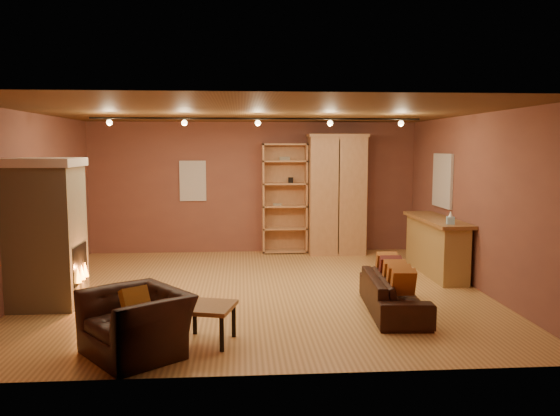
{
  "coord_description": "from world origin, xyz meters",
  "views": [
    {
      "loc": [
        -0.27,
        -8.49,
        2.28
      ],
      "look_at": [
        0.35,
        0.2,
        1.3
      ],
      "focal_mm": 35.0,
      "sensor_mm": 36.0,
      "label": 1
    }
  ],
  "objects": [
    {
      "name": "back_wall",
      "position": [
        0.0,
        3.25,
        1.4
      ],
      "size": [
        7.0,
        0.02,
        2.8
      ],
      "primitive_type": "cube",
      "color": "brown",
      "rests_on": "floor"
    },
    {
      "name": "right_window",
      "position": [
        3.47,
        1.4,
        1.65
      ],
      "size": [
        0.05,
        0.9,
        1.0
      ],
      "primitive_type": "cube",
      "color": "beige",
      "rests_on": "right_wall"
    },
    {
      "name": "right_wall",
      "position": [
        3.5,
        0.0,
        1.4
      ],
      "size": [
        0.02,
        6.5,
        2.8
      ],
      "primitive_type": "cube",
      "color": "brown",
      "rests_on": "floor"
    },
    {
      "name": "armchair",
      "position": [
        -1.43,
        -2.6,
        0.47
      ],
      "size": [
        1.22,
        1.29,
        0.95
      ],
      "rotation": [
        0.0,
        0.0,
        -0.91
      ],
      "color": "black",
      "rests_on": "floor"
    },
    {
      "name": "bar_counter",
      "position": [
        3.2,
        0.91,
        0.52
      ],
      "size": [
        0.57,
        2.12,
        1.01
      ],
      "color": "#AB8A4E",
      "rests_on": "floor"
    },
    {
      "name": "tissue_box",
      "position": [
        3.15,
        0.14,
        1.1
      ],
      "size": [
        0.15,
        0.15,
        0.23
      ],
      "rotation": [
        0.0,
        0.0,
        -0.23
      ],
      "color": "#90C4E7",
      "rests_on": "bar_counter"
    },
    {
      "name": "ceiling",
      "position": [
        0.0,
        0.0,
        2.8
      ],
      "size": [
        7.0,
        7.0,
        0.0
      ],
      "primitive_type": "plane",
      "rotation": [
        3.14,
        0.0,
        0.0
      ],
      "color": "brown",
      "rests_on": "back_wall"
    },
    {
      "name": "loveseat",
      "position": [
        1.82,
        -1.29,
        0.36
      ],
      "size": [
        0.64,
        1.8,
        0.75
      ],
      "rotation": [
        0.0,
        0.0,
        1.5
      ],
      "color": "black",
      "rests_on": "floor"
    },
    {
      "name": "coffee_table",
      "position": [
        -0.68,
        -2.28,
        0.38
      ],
      "size": [
        0.72,
        0.72,
        0.45
      ],
      "rotation": [
        0.0,
        0.0,
        -0.26
      ],
      "color": "olive",
      "rests_on": "floor"
    },
    {
      "name": "armoire",
      "position": [
        1.74,
        2.93,
        1.27
      ],
      "size": [
        1.24,
        0.71,
        2.54
      ],
      "color": "tan",
      "rests_on": "floor"
    },
    {
      "name": "floor",
      "position": [
        0.0,
        0.0,
        0.0
      ],
      "size": [
        7.0,
        7.0,
        0.0
      ],
      "primitive_type": "plane",
      "color": "#A8743B",
      "rests_on": "ground"
    },
    {
      "name": "left_wall",
      "position": [
        -3.5,
        0.0,
        1.4
      ],
      "size": [
        0.02,
        6.5,
        2.8
      ],
      "primitive_type": "cube",
      "color": "brown",
      "rests_on": "floor"
    },
    {
      "name": "back_window",
      "position": [
        -1.3,
        3.23,
        1.55
      ],
      "size": [
        0.56,
        0.04,
        0.86
      ],
      "primitive_type": "cube",
      "color": "beige",
      "rests_on": "back_wall"
    },
    {
      "name": "fireplace",
      "position": [
        -3.04,
        -0.6,
        1.06
      ],
      "size": [
        1.01,
        0.98,
        2.12
      ],
      "color": "tan",
      "rests_on": "floor"
    },
    {
      "name": "track_rail",
      "position": [
        0.0,
        0.2,
        2.69
      ],
      "size": [
        5.2,
        0.09,
        0.13
      ],
      "color": "black",
      "rests_on": "ceiling"
    },
    {
      "name": "bookcase",
      "position": [
        0.65,
        3.13,
        1.19
      ],
      "size": [
        0.96,
        0.37,
        2.35
      ],
      "color": "tan",
      "rests_on": "floor"
    }
  ]
}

